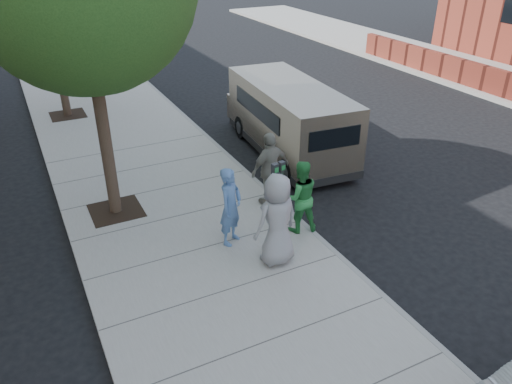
# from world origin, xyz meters

# --- Properties ---
(ground) EXTENTS (120.00, 120.00, 0.00)m
(ground) POSITION_xyz_m (0.00, 0.00, 0.00)
(ground) COLOR black
(ground) RESTS_ON ground
(sidewalk) EXTENTS (5.00, 60.00, 0.15)m
(sidewalk) POSITION_xyz_m (-1.00, 0.00, 0.07)
(sidewalk) COLOR gray
(sidewalk) RESTS_ON ground
(curb_face) EXTENTS (0.12, 60.00, 0.16)m
(curb_face) POSITION_xyz_m (1.44, 0.00, 0.07)
(curb_face) COLOR gray
(curb_face) RESTS_ON ground
(parking_meter) EXTENTS (0.34, 0.17, 1.58)m
(parking_meter) POSITION_xyz_m (0.85, 0.08, 1.29)
(parking_meter) COLOR gray
(parking_meter) RESTS_ON sidewalk
(van) EXTENTS (2.38, 5.90, 2.14)m
(van) POSITION_xyz_m (3.27, 3.84, 1.13)
(van) COLOR tan
(van) RESTS_ON ground
(person_officer) EXTENTS (0.76, 0.71, 1.75)m
(person_officer) POSITION_xyz_m (-0.35, -0.05, 1.02)
(person_officer) COLOR #5177AD
(person_officer) RESTS_ON sidewalk
(person_green_shirt) EXTENTS (0.95, 0.82, 1.68)m
(person_green_shirt) POSITION_xyz_m (1.20, -0.29, 0.99)
(person_green_shirt) COLOR #2C883E
(person_green_shirt) RESTS_ON sidewalk
(person_gray_shirt) EXTENTS (1.03, 0.75, 1.95)m
(person_gray_shirt) POSITION_xyz_m (0.18, -1.10, 1.12)
(person_gray_shirt) COLOR gray
(person_gray_shirt) RESTS_ON sidewalk
(person_striped_polo) EXTENTS (1.14, 0.63, 1.84)m
(person_striped_polo) POSITION_xyz_m (1.20, 1.09, 1.07)
(person_striped_polo) COLOR gray
(person_striped_polo) RESTS_ON sidewalk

